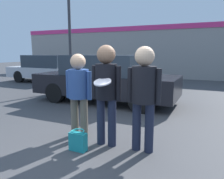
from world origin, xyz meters
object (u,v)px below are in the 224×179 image
object	(u,v)px
person_left	(79,88)
street_lamp	(76,14)
person_right	(144,89)
person_middle_with_frisbee	(106,86)
parked_car_near	(105,79)
parked_car_far	(49,69)
handbag	(78,141)

from	to	relation	value
person_left	street_lamp	world-z (taller)	street_lamp
person_right	street_lamp	world-z (taller)	street_lamp
person_middle_with_frisbee	parked_car_near	world-z (taller)	person_middle_with_frisbee
person_left	parked_car_far	xyz separation A→B (m)	(-5.87, 5.96, -0.24)
parked_car_near	person_left	bearing A→B (deg)	-72.58
parked_car_far	handbag	xyz separation A→B (m)	(6.21, -6.51, -0.57)
person_middle_with_frisbee	street_lamp	size ratio (longest dim) A/B	0.36
person_middle_with_frisbee	parked_car_far	xyz separation A→B (m)	(-6.54, 6.10, -0.34)
person_right	parked_car_near	world-z (taller)	person_right
person_left	person_right	world-z (taller)	person_right
parked_car_far	parked_car_near	bearing A→B (deg)	-31.32
person_middle_with_frisbee	person_right	xyz separation A→B (m)	(0.67, 0.04, -0.02)
person_left	parked_car_near	size ratio (longest dim) A/B	0.35
person_left	parked_car_near	bearing A→B (deg)	107.42
person_middle_with_frisbee	parked_car_far	world-z (taller)	person_middle_with_frisbee
person_left	person_middle_with_frisbee	distance (m)	0.69
person_right	handbag	distance (m)	1.42
parked_car_far	street_lamp	distance (m)	4.24
person_left	person_middle_with_frisbee	world-z (taller)	person_middle_with_frisbee
person_right	handbag	world-z (taller)	person_right
person_left	street_lamp	bearing A→B (deg)	124.07
person_middle_with_frisbee	parked_car_far	bearing A→B (deg)	137.02
person_right	parked_car_near	xyz separation A→B (m)	(-2.26, 3.04, -0.29)
parked_car_near	parked_car_far	distance (m)	5.79
person_left	parked_car_far	world-z (taller)	person_left
person_right	handbag	bearing A→B (deg)	-155.33
parked_car_far	handbag	size ratio (longest dim) A/B	13.36
person_left	handbag	bearing A→B (deg)	-59.16
person_right	parked_car_far	xyz separation A→B (m)	(-7.21, 6.05, -0.33)
person_right	handbag	xyz separation A→B (m)	(-1.00, -0.46, -0.90)
parked_car_far	handbag	bearing A→B (deg)	-46.39
street_lamp	handbag	world-z (taller)	street_lamp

